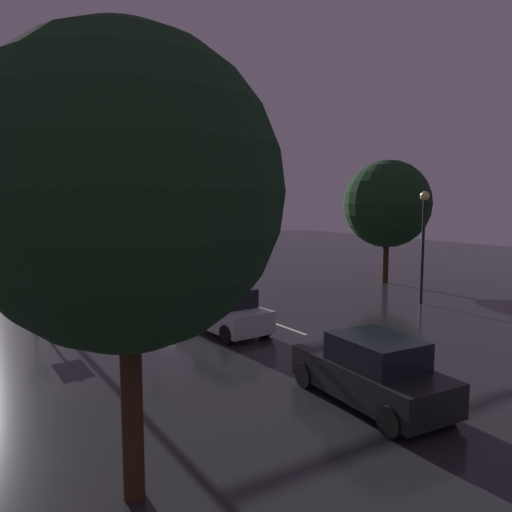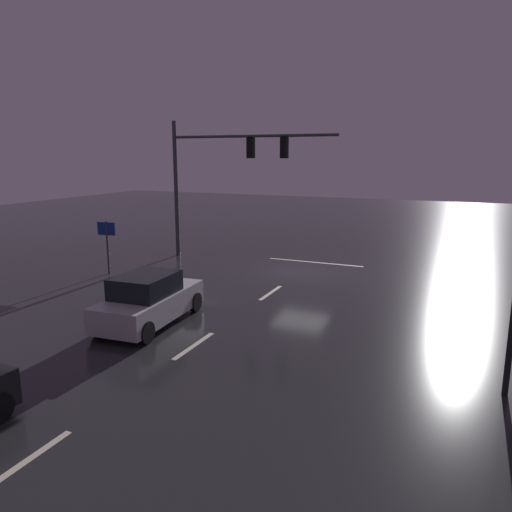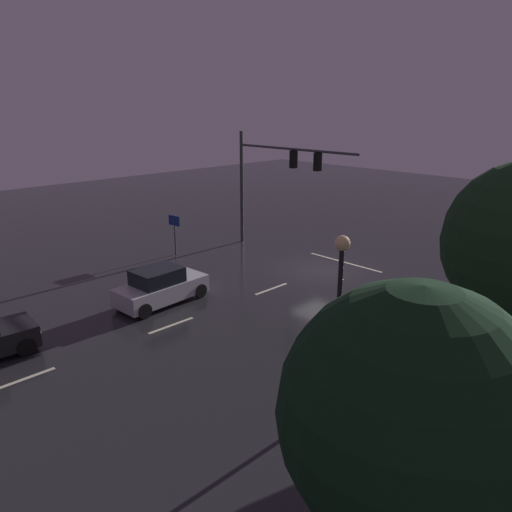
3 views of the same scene
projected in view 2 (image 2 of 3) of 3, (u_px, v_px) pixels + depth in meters
ground_plane at (302, 271)px, 23.14m from camera, size 80.00×80.00×0.00m
traffic_signal_assembly at (222, 165)px, 24.80m from camera, size 8.94×0.47×7.19m
lane_dash_far at (271, 293)px, 19.56m from camera, size 0.16×2.20×0.01m
lane_dash_mid at (194, 345)px, 14.17m from camera, size 0.16×2.20×0.01m
lane_dash_near at (24, 463)px, 8.79m from camera, size 0.16×2.20×0.01m
stop_bar at (315, 262)px, 25.05m from camera, size 5.00×0.16×0.01m
car_approaching at (149, 300)px, 15.88m from camera, size 2.16×4.47×1.70m
route_sign at (107, 236)px, 22.39m from camera, size 0.90×0.18×2.47m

